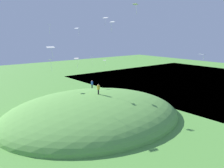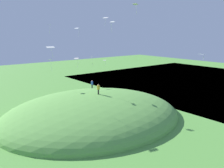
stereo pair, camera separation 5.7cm
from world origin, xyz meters
name	(u,v)px [view 1 (the left image)]	position (x,y,z in m)	size (l,w,h in m)	color
ground_plane	(140,111)	(0.00, 0.00, 0.00)	(160.00, 160.00, 0.00)	#54953D
grass_hill	(93,116)	(8.47, -2.81, 0.00)	(30.79, 26.19, 7.48)	#5F9E45
person_near_shore	(98,88)	(7.40, -2.55, 4.81)	(0.65, 0.65, 1.74)	black
person_on_hilltop	(92,83)	(4.06, -9.39, 4.03)	(0.57, 0.57, 1.57)	black
kite_0	(135,5)	(0.00, -1.79, 18.45)	(0.76, 0.99, 1.75)	white
kite_1	(105,61)	(4.81, -4.20, 9.02)	(0.82, 0.83, 1.15)	white
kite_2	(77,29)	(6.88, -9.76, 14.46)	(0.81, 0.99, 1.79)	white
kite_3	(50,61)	(11.30, -12.17, 8.77)	(0.93, 0.88, 2.26)	white
kite_4	(106,18)	(-3.59, -14.92, 16.99)	(1.19, 1.40, 1.75)	white
kite_5	(92,57)	(0.26, -14.99, 8.49)	(0.71, 0.82, 2.08)	silver
kite_6	(51,48)	(14.38, -4.94, 11.61)	(1.32, 1.05, 1.68)	white
kite_7	(202,55)	(-5.12, 8.35, 10.40)	(0.77, 1.03, 1.15)	white
kite_9	(49,25)	(10.54, -13.37, 15.13)	(0.82, 0.88, 1.68)	white
kite_10	(77,59)	(5.43, -12.67, 8.61)	(1.00, 0.96, 2.05)	white
kite_11	(112,23)	(0.48, -7.49, 15.66)	(0.87, 1.03, 2.12)	silver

